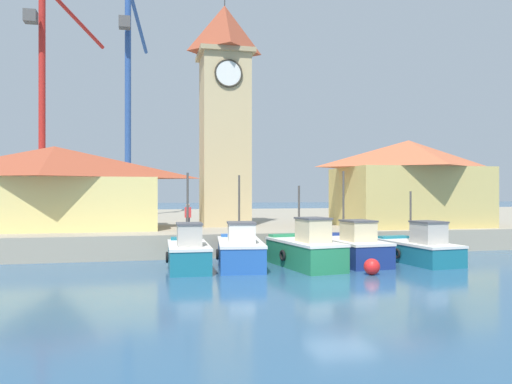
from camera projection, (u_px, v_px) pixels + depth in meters
ground_plane at (340, 283)px, 19.03m from camera, size 300.00×300.00×0.00m
quay_wharf at (226, 223)px, 46.53m from camera, size 120.00×40.00×1.27m
fishing_boat_far_left at (188, 253)px, 22.60m from camera, size 1.96×4.68×4.40m
fishing_boat_left_outer at (240, 251)px, 23.31m from camera, size 2.60×5.32×4.31m
fishing_boat_left_inner at (305, 250)px, 23.09m from camera, size 2.70×5.05×3.80m
fishing_boat_mid_left at (350, 248)px, 24.46m from camera, size 2.49×5.23×4.55m
fishing_boat_center at (419, 249)px, 24.60m from camera, size 2.50×4.94×3.54m
clock_tower at (225, 109)px, 33.21m from camera, size 3.58×3.58×16.29m
warehouse_left at (54, 187)px, 29.90m from camera, size 12.47×6.58×4.98m
warehouse_right at (409, 182)px, 32.80m from camera, size 9.25×6.49×5.64m
port_crane_near at (44, 125)px, 42.57m from camera, size 5.70×9.04×20.13m
port_crane_far at (129, 126)px, 45.79m from camera, size 2.78×10.36×21.36m
mooring_buoy at (372, 267)px, 21.00m from camera, size 0.69×0.69×0.69m
dock_worker_near_tower at (188, 218)px, 26.96m from camera, size 0.34×0.22×1.62m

